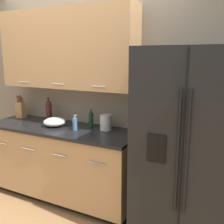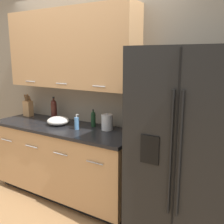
% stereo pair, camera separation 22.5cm
% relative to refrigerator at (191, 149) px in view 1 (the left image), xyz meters
% --- Properties ---
extents(wall_back, '(10.00, 0.39, 2.60)m').
position_rel_refrigerator_xyz_m(wall_back, '(-1.44, 0.36, 0.54)').
color(wall_back, gray).
rests_on(wall_back, ground_plane).
extents(counter_unit, '(1.93, 0.64, 0.92)m').
position_rel_refrigerator_xyz_m(counter_unit, '(-1.54, 0.07, -0.45)').
color(counter_unit, black).
rests_on(counter_unit, ground_plane).
extents(refrigerator, '(0.94, 0.78, 1.83)m').
position_rel_refrigerator_xyz_m(refrigerator, '(0.00, 0.00, 0.00)').
color(refrigerator, black).
rests_on(refrigerator, ground_plane).
extents(knife_block, '(0.12, 0.09, 0.31)m').
position_rel_refrigerator_xyz_m(knife_block, '(-2.33, 0.21, 0.12)').
color(knife_block, '#A87A4C').
rests_on(knife_block, counter_unit).
extents(wine_bottle, '(0.08, 0.08, 0.31)m').
position_rel_refrigerator_xyz_m(wine_bottle, '(-1.85, 0.23, 0.14)').
color(wine_bottle, '#3D1914').
rests_on(wine_bottle, counter_unit).
extents(soap_dispenser, '(0.06, 0.05, 0.18)m').
position_rel_refrigerator_xyz_m(soap_dispenser, '(-1.30, 0.03, 0.08)').
color(soap_dispenser, '#4C7FB2').
rests_on(soap_dispenser, counter_unit).
extents(oil_bottle, '(0.06, 0.06, 0.21)m').
position_rel_refrigerator_xyz_m(oil_bottle, '(-1.21, 0.23, 0.10)').
color(oil_bottle, black).
rests_on(oil_bottle, counter_unit).
extents(steel_canister, '(0.14, 0.14, 0.19)m').
position_rel_refrigerator_xyz_m(steel_canister, '(-0.99, 0.20, 0.09)').
color(steel_canister, '#B7B7BA').
rests_on(steel_canister, counter_unit).
extents(mixing_bowl, '(0.27, 0.27, 0.10)m').
position_rel_refrigerator_xyz_m(mixing_bowl, '(-1.63, 0.07, 0.05)').
color(mixing_bowl, white).
rests_on(mixing_bowl, counter_unit).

